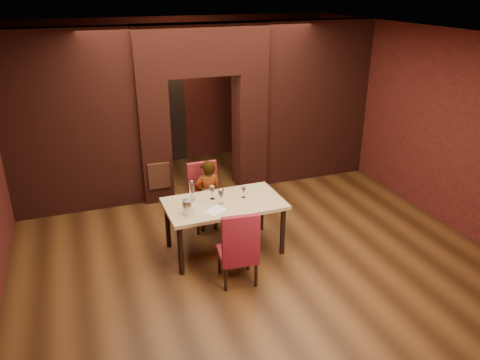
# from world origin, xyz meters

# --- Properties ---
(floor) EXTENTS (8.00, 8.00, 0.00)m
(floor) POSITION_xyz_m (0.00, 0.00, 0.00)
(floor) COLOR #482812
(floor) RESTS_ON ground
(ceiling) EXTENTS (7.00, 8.00, 0.04)m
(ceiling) POSITION_xyz_m (0.00, 0.00, 3.20)
(ceiling) COLOR silver
(ceiling) RESTS_ON ground
(wall_back) EXTENTS (7.00, 0.04, 3.20)m
(wall_back) POSITION_xyz_m (0.00, 4.00, 1.60)
(wall_back) COLOR maroon
(wall_back) RESTS_ON ground
(wall_front) EXTENTS (7.00, 0.04, 3.20)m
(wall_front) POSITION_xyz_m (0.00, -4.00, 1.60)
(wall_front) COLOR maroon
(wall_front) RESTS_ON ground
(wall_right) EXTENTS (0.04, 8.00, 3.20)m
(wall_right) POSITION_xyz_m (3.50, 0.00, 1.60)
(wall_right) COLOR maroon
(wall_right) RESTS_ON ground
(pillar_left) EXTENTS (0.55, 0.55, 2.30)m
(pillar_left) POSITION_xyz_m (-0.95, 2.00, 1.15)
(pillar_left) COLOR maroon
(pillar_left) RESTS_ON ground
(pillar_right) EXTENTS (0.55, 0.55, 2.30)m
(pillar_right) POSITION_xyz_m (0.95, 2.00, 1.15)
(pillar_right) COLOR maroon
(pillar_right) RESTS_ON ground
(lintel) EXTENTS (2.45, 0.55, 0.90)m
(lintel) POSITION_xyz_m (0.00, 2.00, 2.75)
(lintel) COLOR maroon
(lintel) RESTS_ON ground
(wing_wall_left) EXTENTS (2.28, 0.35, 3.20)m
(wing_wall_left) POSITION_xyz_m (-2.36, 2.00, 1.60)
(wing_wall_left) COLOR maroon
(wing_wall_left) RESTS_ON ground
(wing_wall_right) EXTENTS (2.28, 0.35, 3.20)m
(wing_wall_right) POSITION_xyz_m (2.36, 2.00, 1.60)
(wing_wall_right) COLOR maroon
(wing_wall_right) RESTS_ON ground
(vent_panel) EXTENTS (0.40, 0.03, 0.50)m
(vent_panel) POSITION_xyz_m (-0.95, 1.71, 0.55)
(vent_panel) COLOR #AC5332
(vent_panel) RESTS_ON ground
(rear_door) EXTENTS (0.90, 0.08, 2.10)m
(rear_door) POSITION_xyz_m (-0.40, 3.94, 1.05)
(rear_door) COLOR black
(rear_door) RESTS_ON ground
(rear_door_frame) EXTENTS (1.02, 0.04, 2.22)m
(rear_door_frame) POSITION_xyz_m (-0.40, 3.90, 1.05)
(rear_door_frame) COLOR black
(rear_door_frame) RESTS_ON ground
(dining_table) EXTENTS (1.77, 1.01, 0.83)m
(dining_table) POSITION_xyz_m (-0.34, -0.31, 0.41)
(dining_table) COLOR tan
(dining_table) RESTS_ON ground
(chair_far) EXTENTS (0.50, 0.50, 1.10)m
(chair_far) POSITION_xyz_m (-0.39, 0.51, 0.55)
(chair_far) COLOR maroon
(chair_far) RESTS_ON ground
(chair_near) EXTENTS (0.56, 0.56, 1.11)m
(chair_near) POSITION_xyz_m (-0.43, -1.13, 0.55)
(chair_near) COLOR maroon
(chair_near) RESTS_ON ground
(person_seated) EXTENTS (0.46, 0.30, 1.25)m
(person_seated) POSITION_xyz_m (-0.39, 0.40, 0.62)
(person_seated) COLOR white
(person_seated) RESTS_ON ground
(wine_glass_a) EXTENTS (0.09, 0.09, 0.21)m
(wine_glass_a) POSITION_xyz_m (-0.47, -0.14, 0.93)
(wine_glass_a) COLOR silver
(wine_glass_a) RESTS_ON dining_table
(wine_glass_b) EXTENTS (0.09, 0.09, 0.23)m
(wine_glass_b) POSITION_xyz_m (-0.40, -0.35, 0.94)
(wine_glass_b) COLOR white
(wine_glass_b) RESTS_ON dining_table
(wine_glass_c) EXTENTS (0.07, 0.07, 0.18)m
(wine_glass_c) POSITION_xyz_m (-0.01, -0.25, 0.92)
(wine_glass_c) COLOR silver
(wine_glass_c) RESTS_ON dining_table
(tasting_sheet) EXTENTS (0.36, 0.33, 0.00)m
(tasting_sheet) POSITION_xyz_m (-0.55, -0.54, 0.83)
(tasting_sheet) COLOR silver
(tasting_sheet) RESTS_ON dining_table
(wine_bucket) EXTENTS (0.17, 0.17, 0.20)m
(wine_bucket) POSITION_xyz_m (-0.94, -0.49, 0.93)
(wine_bucket) COLOR silver
(wine_bucket) RESTS_ON dining_table
(water_bottle) EXTENTS (0.07, 0.07, 0.32)m
(water_bottle) POSITION_xyz_m (-0.77, -0.08, 0.98)
(water_bottle) COLOR silver
(water_bottle) RESTS_ON dining_table
(potted_plant) EXTENTS (0.46, 0.42, 0.42)m
(potted_plant) POSITION_xyz_m (0.16, 0.65, 0.21)
(potted_plant) COLOR #255E1A
(potted_plant) RESTS_ON ground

